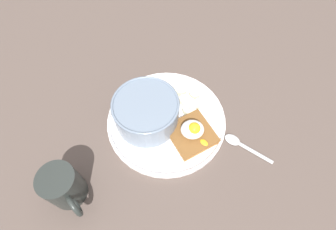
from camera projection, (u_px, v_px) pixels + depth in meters
The scene contains 12 objects.
ground_plane at pixel (168, 123), 62.89cm from camera, with size 120.00×120.00×2.00cm, color #50433C.
plate at pixel (168, 120), 61.34cm from camera, with size 27.65×27.65×1.60cm.
oatmeal_bowl at pixel (148, 114), 57.97cm from camera, with size 14.74×14.74×7.02cm.
toast_slice at pixel (193, 134), 58.24cm from camera, with size 12.54×12.54×1.51cm.
poached_egg at pixel (195, 129), 56.05cm from camera, with size 6.12×5.72×3.99cm.
banana_slice_front at pixel (196, 93), 64.12cm from camera, with size 3.94×3.96×1.61cm.
banana_slice_left at pixel (181, 89), 64.65cm from camera, with size 4.04×3.87×2.00cm.
banana_slice_back at pixel (201, 103), 62.77cm from camera, with size 3.17×3.08×1.30cm.
banana_slice_right at pixel (187, 100), 63.13cm from camera, with size 3.94×3.87×1.51cm.
banana_slice_inner at pixel (191, 109), 61.83cm from camera, with size 4.64×4.64×1.42cm.
coffee_mug at pixel (65, 187), 49.40cm from camera, with size 8.34×9.39×9.18cm.
spoon at pixel (244, 145), 58.45cm from camera, with size 10.36×7.91×0.80cm.
Camera 1 is at (0.37, 30.36, 56.11)cm, focal length 28.00 mm.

